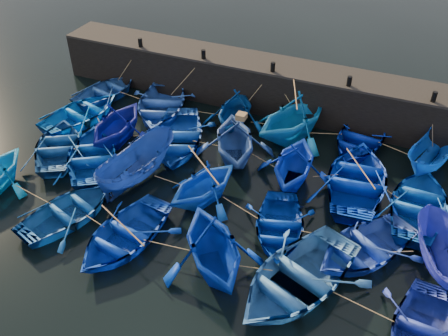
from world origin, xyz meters
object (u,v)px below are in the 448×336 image
at_px(boat_0, 107,90).
at_px(wooden_crate, 241,116).
at_px(boat_8, 177,137).
at_px(boat_13, 59,145).

height_order(boat_0, wooden_crate, wooden_crate).
bearing_deg(wooden_crate, boat_8, -178.07).
bearing_deg(boat_13, boat_8, 179.91).
relative_size(boat_8, boat_13, 1.17).
height_order(boat_0, boat_13, boat_13).
distance_m(boat_0, boat_13, 5.85).
bearing_deg(wooden_crate, boat_13, -160.41).
bearing_deg(boat_0, boat_8, 170.37).
height_order(boat_0, boat_8, boat_8).
bearing_deg(wooden_crate, boat_0, 163.82).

